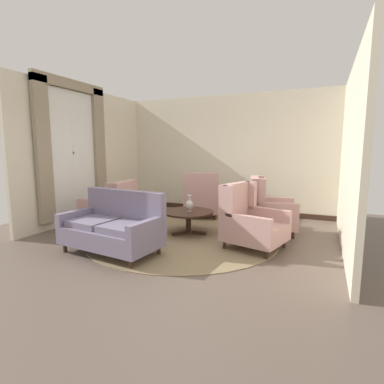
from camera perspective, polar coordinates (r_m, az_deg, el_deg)
name	(u,v)px	position (r m, az deg, el deg)	size (l,w,h in m)	color
ground	(175,241)	(5.35, -3.20, -9.47)	(7.98, 7.98, 0.00)	brown
wall_back	(225,155)	(7.75, 6.41, 7.17)	(5.60, 0.08, 2.98)	beige
wall_left	(88,155)	(7.39, -19.39, 6.71)	(0.08, 3.99, 2.98)	beige
wall_right	(350,158)	(5.41, 28.16, 5.82)	(0.08, 3.99, 2.98)	beige
baseboard_back	(224,209)	(7.85, 6.12, -3.33)	(5.44, 0.03, 0.12)	#382319
area_rug	(183,237)	(5.61, -1.79, -8.57)	(3.51, 3.51, 0.01)	#847051
window_with_curtains	(73,145)	(6.95, -21.87, 8.31)	(0.12, 1.89, 2.88)	silver
coffee_table	(189,215)	(5.74, -0.66, -4.39)	(0.97, 0.97, 0.44)	#382319
porcelain_vase	(189,205)	(5.67, -0.54, -2.46)	(0.15, 0.15, 0.32)	beige
settee	(113,228)	(4.87, -14.89, -6.61)	(1.64, 0.97, 0.97)	slate
armchair_back_corner	(268,210)	(5.92, 14.41, -3.43)	(1.01, 0.92, 1.10)	tan
armchair_far_left	(202,199)	(7.06, 1.87, -1.38)	(1.03, 1.10, 1.10)	tan
armchair_near_sideboard	(250,222)	(5.03, 11.06, -5.64)	(1.09, 1.04, 1.06)	tan
armchair_near_window	(112,208)	(6.39, -15.07, -2.99)	(1.03, 0.97, 0.99)	tan
side_table	(244,212)	(5.98, 10.03, -3.76)	(0.47, 0.47, 0.66)	#382319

